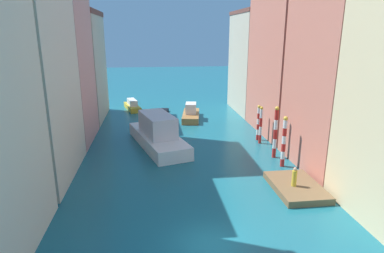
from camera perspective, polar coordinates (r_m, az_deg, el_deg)
name	(u,v)px	position (r m, az deg, el deg)	size (l,w,h in m)	color
ground_plane	(176,126)	(41.76, -2.74, 0.03)	(154.00, 154.00, 0.00)	#196070
building_left_1	(21,80)	(28.43, -27.53, 7.18)	(6.69, 10.27, 15.91)	beige
building_left_2	(51,35)	(37.26, -23.21, 14.42)	(6.69, 8.78, 22.47)	tan
building_left_3	(76,66)	(47.14, -19.44, 9.82)	(6.69, 10.56, 14.26)	#BCB299
building_right_1	(346,48)	(30.20, 25.14, 12.22)	(6.69, 9.27, 20.44)	#C6705B
building_right_2	(292,40)	(39.65, 16.95, 14.23)	(6.69, 11.53, 21.39)	#C6705B
building_right_3	(259,62)	(50.21, 11.49, 10.88)	(6.69, 10.86, 14.57)	#BCB299
waterfront_dock	(296,187)	(26.32, 17.62, -9.97)	(3.37, 5.13, 0.50)	brown
person_on_dock	(294,177)	(25.59, 17.33, -8.42)	(0.36, 0.36, 1.47)	gold
mooring_pole_0	(284,141)	(29.71, 15.66, -2.46)	(0.39, 0.39, 4.58)	red
mooring_pole_1	(275,132)	(31.61, 14.27, -0.89)	(0.39, 0.39, 4.97)	red
mooring_pole_2	(261,125)	(35.52, 11.83, 0.31)	(0.33, 0.33, 4.03)	red
mooring_pole_3	(258,122)	(36.61, 11.43, 0.72)	(0.35, 0.35, 3.94)	red
vaporetto_white	(158,134)	(34.38, -5.96, -1.29)	(6.38, 11.50, 3.41)	white
gondola_black	(159,116)	(46.03, -5.83, 1.75)	(3.35, 8.83, 0.44)	black
motorboat_0	(191,114)	(45.07, -0.19, 2.19)	(3.17, 6.69, 2.24)	olive
motorboat_1	(132,106)	(51.75, -10.31, 3.58)	(2.98, 5.93, 1.58)	gold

